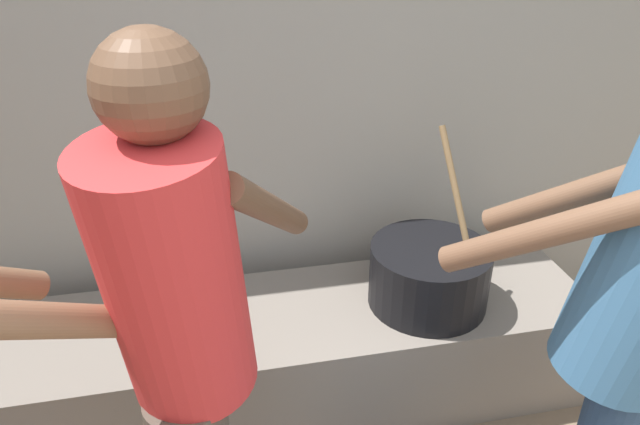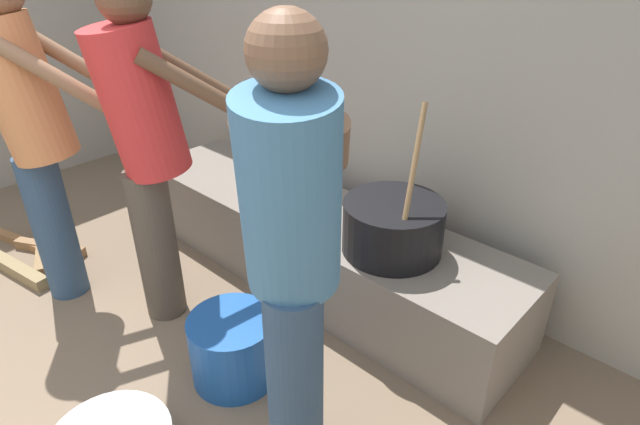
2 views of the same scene
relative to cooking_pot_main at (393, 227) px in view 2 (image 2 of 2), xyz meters
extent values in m
cube|color=#9E998E|center=(-0.50, 0.56, 0.51)|extent=(5.60, 0.20, 2.15)
cube|color=slate|center=(-0.54, 0.04, -0.35)|extent=(2.41, 0.60, 0.44)
cylinder|color=black|center=(0.00, 0.00, 0.00)|extent=(0.47, 0.47, 0.25)
cylinder|color=#937047|center=(0.08, 0.00, 0.32)|extent=(0.11, 0.25, 0.51)
cylinder|color=navy|center=(0.21, -0.85, -0.18)|extent=(0.20, 0.20, 0.78)
cylinder|color=teal|center=(0.19, -0.82, 0.53)|extent=(0.48, 0.49, 0.67)
sphere|color=brown|center=(0.18, -0.82, 0.94)|extent=(0.22, 0.22, 0.22)
cylinder|color=brown|center=(0.14, -0.55, 0.60)|extent=(0.36, 0.41, 0.36)
cylinder|color=brown|center=(-0.07, -0.73, 0.60)|extent=(0.36, 0.41, 0.36)
cylinder|color=navy|center=(-1.46, -0.97, -0.17)|extent=(0.20, 0.20, 0.80)
cylinder|color=#D17F4C|center=(-1.44, -0.95, 0.56)|extent=(0.48, 0.49, 0.68)
cylinder|color=brown|center=(-1.17, -0.86, 0.63)|extent=(0.38, 0.41, 0.37)
cylinder|color=brown|center=(-1.37, -0.68, 0.63)|extent=(0.38, 0.41, 0.37)
cylinder|color=#4C4238|center=(-0.91, -0.70, -0.17)|extent=(0.20, 0.20, 0.80)
cylinder|color=red|center=(-0.90, -0.67, 0.55)|extent=(0.44, 0.48, 0.68)
cylinder|color=brown|center=(-0.67, -0.51, 0.62)|extent=(0.28, 0.47, 0.37)
cylinder|color=brown|center=(-0.91, -0.39, 0.62)|extent=(0.28, 0.47, 0.37)
cylinder|color=#194C99|center=(-0.29, -0.75, -0.41)|extent=(0.38, 0.38, 0.32)
cube|color=#956345|center=(-1.80, -0.93, -0.53)|extent=(0.70, 0.22, 0.08)
cube|color=#9E6A3F|center=(-2.12, -0.97, -0.55)|extent=(0.58, 0.20, 0.05)
cube|color=olive|center=(-2.01, -0.89, -0.54)|extent=(0.68, 0.35, 0.06)
cube|color=olive|center=(-1.92, -0.88, -0.54)|extent=(0.45, 0.28, 0.06)
cube|color=olive|center=(-1.82, -1.12, -0.53)|extent=(0.55, 0.16, 0.07)
camera|label=1|loc=(-0.80, -1.76, 1.26)|focal=32.50mm
camera|label=2|loc=(1.17, -1.76, 1.23)|focal=29.59mm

